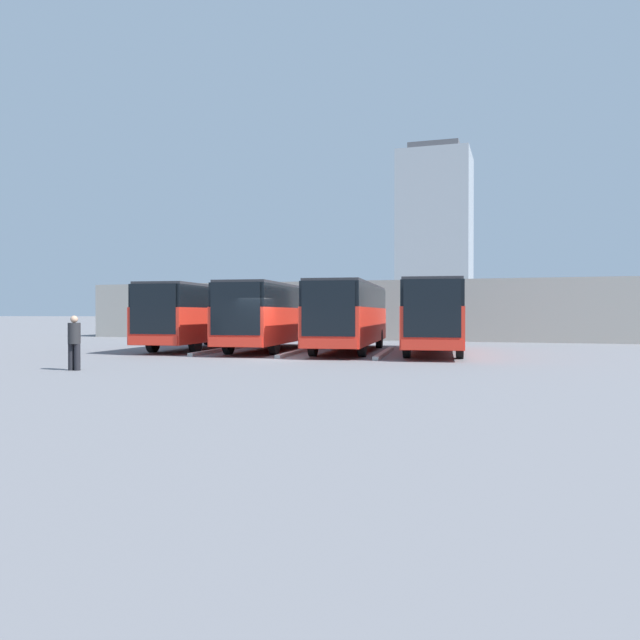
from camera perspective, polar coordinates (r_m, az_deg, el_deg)
ground_plane at (r=26.07m, az=-4.52°, el=-3.48°), size 600.00×600.00×0.00m
bus_0 at (r=29.63m, az=10.42°, el=0.55°), size 3.70×11.63×3.29m
curb_divider_0 at (r=28.35m, az=5.91°, el=-3.00°), size 1.07×7.52×0.15m
bus_1 at (r=30.22m, az=2.73°, el=0.56°), size 3.70×11.63×3.29m
curb_divider_1 at (r=29.26m, az=-1.98°, el=-2.89°), size 1.07×7.52×0.15m
bus_2 at (r=31.55m, az=-4.38°, el=0.56°), size 3.70×11.63×3.29m
curb_divider_2 at (r=30.90m, az=-9.05°, el=-2.71°), size 1.07×7.52×0.15m
bus_3 at (r=33.44m, az=-10.72°, el=0.56°), size 3.70×11.63×3.29m
pedestrian at (r=21.85m, az=-21.56°, el=-1.79°), size 0.43×0.43×1.79m
station_building at (r=47.32m, az=5.70°, el=0.89°), size 44.29×12.07×4.12m
office_tower at (r=193.81m, az=10.51°, el=7.64°), size 21.14×21.14×52.35m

